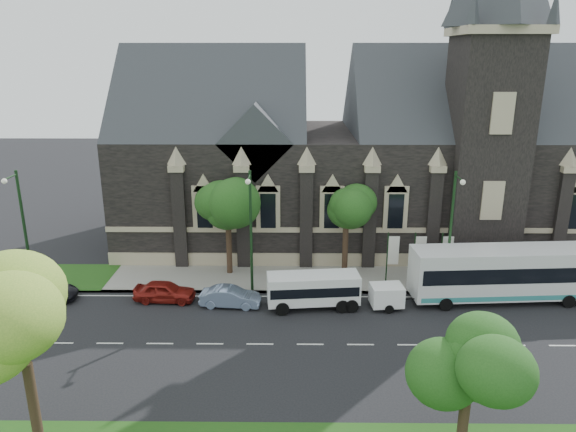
{
  "coord_description": "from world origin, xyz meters",
  "views": [
    {
      "loc": [
        -1.05,
        -27.89,
        16.59
      ],
      "look_at": [
        -1.38,
        6.0,
        6.17
      ],
      "focal_mm": 32.98,
      "sensor_mm": 36.0,
      "label": 1
    }
  ],
  "objects_px": {
    "tree_walk_right": "(349,202)",
    "box_trailer": "(387,295)",
    "street_lamp_near": "(452,226)",
    "tour_coach": "(506,273)",
    "tree_walk_left": "(231,203)",
    "car_far_red": "(165,291)",
    "tree_park_near": "(28,317)",
    "sedan": "(230,297)",
    "shuttle_bus": "(314,288)",
    "street_lamp_far": "(23,225)",
    "banner_flag_left": "(391,253)",
    "tree_park_east": "(472,366)",
    "street_lamp_mid": "(251,226)",
    "banner_flag_center": "(418,253)",
    "banner_flag_right": "(445,253)",
    "car_far_black": "(45,292)"
  },
  "relations": [
    {
      "from": "tree_park_east",
      "to": "shuttle_bus",
      "type": "distance_m",
      "value": 15.67
    },
    {
      "from": "sedan",
      "to": "tree_park_east",
      "type": "bearing_deg",
      "value": -136.5
    },
    {
      "from": "tree_park_near",
      "to": "tree_walk_left",
      "type": "xyz_separation_m",
      "value": [
        5.97,
        19.47,
        -0.68
      ]
    },
    {
      "from": "street_lamp_mid",
      "to": "banner_flag_right",
      "type": "height_order",
      "value": "street_lamp_mid"
    },
    {
      "from": "tour_coach",
      "to": "tree_walk_right",
      "type": "bearing_deg",
      "value": 152.76
    },
    {
      "from": "tree_park_near",
      "to": "street_lamp_far",
      "type": "bearing_deg",
      "value": 117.42
    },
    {
      "from": "box_trailer",
      "to": "tree_walk_right",
      "type": "bearing_deg",
      "value": 104.05
    },
    {
      "from": "tour_coach",
      "to": "banner_flag_right",
      "type": "bearing_deg",
      "value": 136.66
    },
    {
      "from": "tree_walk_left",
      "to": "street_lamp_mid",
      "type": "bearing_deg",
      "value": -63.53
    },
    {
      "from": "banner_flag_center",
      "to": "tour_coach",
      "type": "height_order",
      "value": "banner_flag_center"
    },
    {
      "from": "banner_flag_left",
      "to": "car_far_red",
      "type": "height_order",
      "value": "banner_flag_left"
    },
    {
      "from": "street_lamp_mid",
      "to": "box_trailer",
      "type": "bearing_deg",
      "value": -13.77
    },
    {
      "from": "tour_coach",
      "to": "car_far_black",
      "type": "bearing_deg",
      "value": 177.01
    },
    {
      "from": "tree_walk_left",
      "to": "banner_flag_right",
      "type": "height_order",
      "value": "tree_walk_left"
    },
    {
      "from": "banner_flag_left",
      "to": "shuttle_bus",
      "type": "height_order",
      "value": "banner_flag_left"
    },
    {
      "from": "street_lamp_far",
      "to": "sedan",
      "type": "height_order",
      "value": "street_lamp_far"
    },
    {
      "from": "street_lamp_near",
      "to": "car_far_red",
      "type": "height_order",
      "value": "street_lamp_near"
    },
    {
      "from": "tree_walk_right",
      "to": "sedan",
      "type": "xyz_separation_m",
      "value": [
        -8.53,
        -5.72,
        -5.14
      ]
    },
    {
      "from": "tour_coach",
      "to": "shuttle_bus",
      "type": "bearing_deg",
      "value": -178.4
    },
    {
      "from": "banner_flag_left",
      "to": "car_far_red",
      "type": "bearing_deg",
      "value": -168.7
    },
    {
      "from": "tree_walk_left",
      "to": "banner_flag_center",
      "type": "xyz_separation_m",
      "value": [
        14.08,
        -1.7,
        -3.35
      ]
    },
    {
      "from": "tree_park_east",
      "to": "box_trailer",
      "type": "height_order",
      "value": "tree_park_east"
    },
    {
      "from": "car_far_black",
      "to": "street_lamp_near",
      "type": "bearing_deg",
      "value": -91.65
    },
    {
      "from": "tree_park_east",
      "to": "tour_coach",
      "type": "bearing_deg",
      "value": 63.81
    },
    {
      "from": "car_far_red",
      "to": "tree_park_east",
      "type": "bearing_deg",
      "value": -129.81
    },
    {
      "from": "banner_flag_center",
      "to": "banner_flag_right",
      "type": "distance_m",
      "value": 2.0
    },
    {
      "from": "street_lamp_far",
      "to": "banner_flag_left",
      "type": "distance_m",
      "value": 26.5
    },
    {
      "from": "tree_walk_left",
      "to": "car_far_red",
      "type": "relative_size",
      "value": 1.8
    },
    {
      "from": "tree_walk_left",
      "to": "car_far_black",
      "type": "relative_size",
      "value": 1.7
    },
    {
      "from": "banner_flag_center",
      "to": "tree_walk_left",
      "type": "bearing_deg",
      "value": 173.11
    },
    {
      "from": "tree_park_east",
      "to": "sedan",
      "type": "xyz_separation_m",
      "value": [
        -11.49,
        14.31,
        -3.94
      ]
    },
    {
      "from": "tour_coach",
      "to": "box_trailer",
      "type": "height_order",
      "value": "tour_coach"
    },
    {
      "from": "street_lamp_mid",
      "to": "tree_park_near",
      "type": "bearing_deg",
      "value": -116.1
    },
    {
      "from": "banner_flag_right",
      "to": "car_far_red",
      "type": "distance_m",
      "value": 20.61
    },
    {
      "from": "street_lamp_near",
      "to": "tour_coach",
      "type": "xyz_separation_m",
      "value": [
        3.77,
        -0.98,
        -3.04
      ]
    },
    {
      "from": "sedan",
      "to": "banner_flag_center",
      "type": "bearing_deg",
      "value": -68.83
    },
    {
      "from": "banner_flag_left",
      "to": "shuttle_bus",
      "type": "xyz_separation_m",
      "value": [
        -5.92,
        -4.13,
        -0.99
      ]
    },
    {
      "from": "sedan",
      "to": "box_trailer",
      "type": "bearing_deg",
      "value": -86.23
    },
    {
      "from": "tree_park_east",
      "to": "car_far_red",
      "type": "xyz_separation_m",
      "value": [
        -16.18,
        15.07,
        -3.89
      ]
    },
    {
      "from": "tree_park_near",
      "to": "shuttle_bus",
      "type": "height_order",
      "value": "tree_park_near"
    },
    {
      "from": "tree_walk_right",
      "to": "box_trailer",
      "type": "bearing_deg",
      "value": -70.35
    },
    {
      "from": "tree_walk_right",
      "to": "street_lamp_near",
      "type": "bearing_deg",
      "value": -28.06
    },
    {
      "from": "street_lamp_near",
      "to": "street_lamp_mid",
      "type": "xyz_separation_m",
      "value": [
        -14.0,
        0.0,
        0.0
      ]
    },
    {
      "from": "sedan",
      "to": "tree_walk_left",
      "type": "bearing_deg",
      "value": 9.55
    },
    {
      "from": "banner_flag_right",
      "to": "tour_coach",
      "type": "relative_size",
      "value": 0.3
    },
    {
      "from": "tree_park_near",
      "to": "banner_flag_center",
      "type": "height_order",
      "value": "tree_park_near"
    },
    {
      "from": "street_lamp_far",
      "to": "banner_flag_right",
      "type": "xyz_separation_m",
      "value": [
        30.29,
        1.91,
        -2.73
      ]
    },
    {
      "from": "tree_walk_right",
      "to": "street_lamp_far",
      "type": "distance_m",
      "value": 23.5
    },
    {
      "from": "banner_flag_left",
      "to": "street_lamp_mid",
      "type": "bearing_deg",
      "value": -169.5
    },
    {
      "from": "street_lamp_near",
      "to": "tour_coach",
      "type": "height_order",
      "value": "street_lamp_near"
    }
  ]
}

